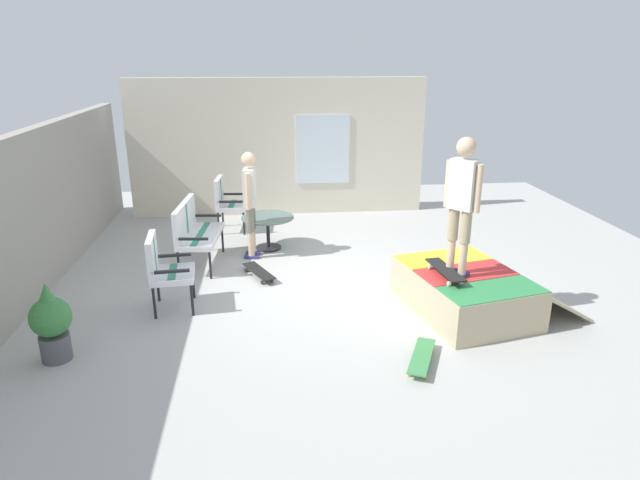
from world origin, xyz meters
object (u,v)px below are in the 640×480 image
at_px(skate_ramp, 466,291).
at_px(patio_bench, 193,228).
at_px(patio_chair_by_wall, 163,266).
at_px(patio_table, 268,226).
at_px(potted_plant, 51,322).
at_px(skateboard_on_ramp, 445,270).
at_px(person_watching, 250,197).
at_px(patio_chair_near_house, 226,199).
at_px(person_skater, 462,197).
at_px(skateboard_by_bench, 259,271).
at_px(skateboard_spare, 422,357).

xyz_separation_m(skate_ramp, patio_bench, (2.03, 3.72, 0.34)).
distance_m(patio_chair_by_wall, patio_table, 2.63).
distance_m(patio_table, potted_plant, 4.15).
distance_m(patio_chair_by_wall, skateboard_on_ramp, 3.62).
xyz_separation_m(skate_ramp, potted_plant, (-0.72, 4.93, 0.19)).
distance_m(patio_bench, person_watching, 1.03).
bearing_deg(patio_chair_by_wall, skate_ramp, -96.49).
distance_m(patio_chair_near_house, person_watching, 1.61).
bearing_deg(patio_table, patio_bench, 118.93).
xyz_separation_m(patio_table, potted_plant, (-3.40, 2.38, 0.06)).
xyz_separation_m(person_skater, skateboard_on_ramp, (-0.02, 0.15, -0.94)).
relative_size(skate_ramp, person_skater, 1.33).
height_order(person_skater, skateboard_by_bench, person_skater).
xyz_separation_m(patio_chair_near_house, person_skater, (-3.88, -3.11, 0.96)).
relative_size(skateboard_spare, skateboard_on_ramp, 0.99).
relative_size(skateboard_on_ramp, potted_plant, 0.89).
bearing_deg(skateboard_spare, person_watching, 28.24).
bearing_deg(potted_plant, patio_chair_by_wall, -40.67).
relative_size(person_watching, person_skater, 1.00).
height_order(skateboard_by_bench, potted_plant, potted_plant).
bearing_deg(person_skater, skateboard_by_bench, 58.82).
distance_m(person_watching, skateboard_on_ramp, 3.48).
bearing_deg(patio_table, person_watching, 143.75).
distance_m(person_skater, skateboard_spare, 2.00).
relative_size(skateboard_by_bench, skateboard_spare, 1.00).
bearing_deg(skateboard_on_ramp, skateboard_spare, 152.26).
distance_m(skateboard_by_bench, skateboard_on_ramp, 2.87).
distance_m(patio_bench, patio_chair_near_house, 1.79).
xyz_separation_m(skate_ramp, patio_table, (2.68, 2.55, 0.13)).
height_order(skate_ramp, skateboard_by_bench, skate_ramp).
height_order(patio_table, skateboard_spare, patio_table).
distance_m(patio_bench, person_skater, 4.22).
relative_size(person_skater, skateboard_on_ramp, 2.13).
xyz_separation_m(patio_chair_near_house, patio_chair_by_wall, (-3.33, 0.61, 0.00)).
height_order(person_watching, person_skater, person_skater).
bearing_deg(patio_chair_near_house, potted_plant, 160.31).
bearing_deg(person_watching, skate_ramp, -129.20).
bearing_deg(skateboard_by_bench, patio_chair_by_wall, 128.70).
xyz_separation_m(skate_ramp, patio_chair_near_house, (3.78, 3.32, 0.34)).
bearing_deg(potted_plant, person_skater, -82.47).
height_order(patio_chair_near_house, person_skater, person_skater).
relative_size(patio_bench, patio_table, 1.44).
bearing_deg(skate_ramp, skateboard_spare, 142.68).
relative_size(skate_ramp, patio_chair_by_wall, 2.28).
bearing_deg(skate_ramp, person_skater, 115.69).
height_order(skate_ramp, skateboard_on_ramp, skateboard_on_ramp).
height_order(patio_bench, patio_table, patio_bench).
height_order(person_watching, skateboard_spare, person_watching).
relative_size(patio_bench, potted_plant, 1.41).
relative_size(patio_chair_near_house, person_skater, 0.58).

